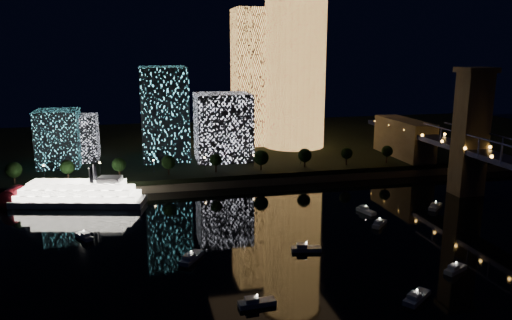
{
  "coord_description": "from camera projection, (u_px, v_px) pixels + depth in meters",
  "views": [
    {
      "loc": [
        -60.12,
        -118.25,
        57.11
      ],
      "look_at": [
        -19.97,
        55.0,
        17.09
      ],
      "focal_mm": 35.0,
      "sensor_mm": 36.0,
      "label": 1
    }
  ],
  "objects": [
    {
      "name": "seawall",
      "position": [
        287.0,
        179.0,
        215.77
      ],
      "size": [
        420.0,
        6.0,
        3.0
      ],
      "primitive_type": "cube",
      "color": "#6B5E4C",
      "rests_on": "ground"
    },
    {
      "name": "riverboat",
      "position": [
        72.0,
        194.0,
        184.84
      ],
      "size": [
        53.14,
        22.59,
        15.72
      ],
      "color": "silver",
      "rests_on": "ground"
    },
    {
      "name": "esplanade_trees",
      "position": [
        204.0,
        160.0,
        211.8
      ],
      "size": [
        165.79,
        6.71,
        8.85
      ],
      "color": "black",
      "rests_on": "far_bank"
    },
    {
      "name": "far_bank",
      "position": [
        249.0,
        144.0,
        289.68
      ],
      "size": [
        420.0,
        160.0,
        5.0
      ],
      "primitive_type": "cube",
      "color": "black",
      "rests_on": "ground"
    },
    {
      "name": "midrise_blocks",
      "position": [
        153.0,
        124.0,
        234.7
      ],
      "size": [
        95.8,
        34.92,
        43.64
      ],
      "color": "silver",
      "rests_on": "far_bank"
    },
    {
      "name": "motorboats",
      "position": [
        342.0,
        245.0,
        145.57
      ],
      "size": [
        143.8,
        68.72,
        2.78
      ],
      "color": "silver",
      "rests_on": "ground"
    },
    {
      "name": "street_lamps",
      "position": [
        205.0,
        161.0,
        218.03
      ],
      "size": [
        132.7,
        0.7,
        5.65
      ],
      "color": "black",
      "rests_on": "far_bank"
    },
    {
      "name": "tower_cylindrical",
      "position": [
        295.0,
        63.0,
        261.86
      ],
      "size": [
        34.0,
        34.0,
        88.4
      ],
      "color": "#F0A44C",
      "rests_on": "far_bank"
    },
    {
      "name": "ground",
      "position": [
        371.0,
        259.0,
        138.17
      ],
      "size": [
        520.0,
        520.0,
        0.0
      ],
      "primitive_type": "plane",
      "color": "black",
      "rests_on": "ground"
    },
    {
      "name": "tower_rectangular",
      "position": [
        255.0,
        78.0,
        271.71
      ],
      "size": [
        22.85,
        22.85,
        72.7
      ],
      "primitive_type": "cube",
      "color": "#F0A44C",
      "rests_on": "far_bank"
    }
  ]
}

